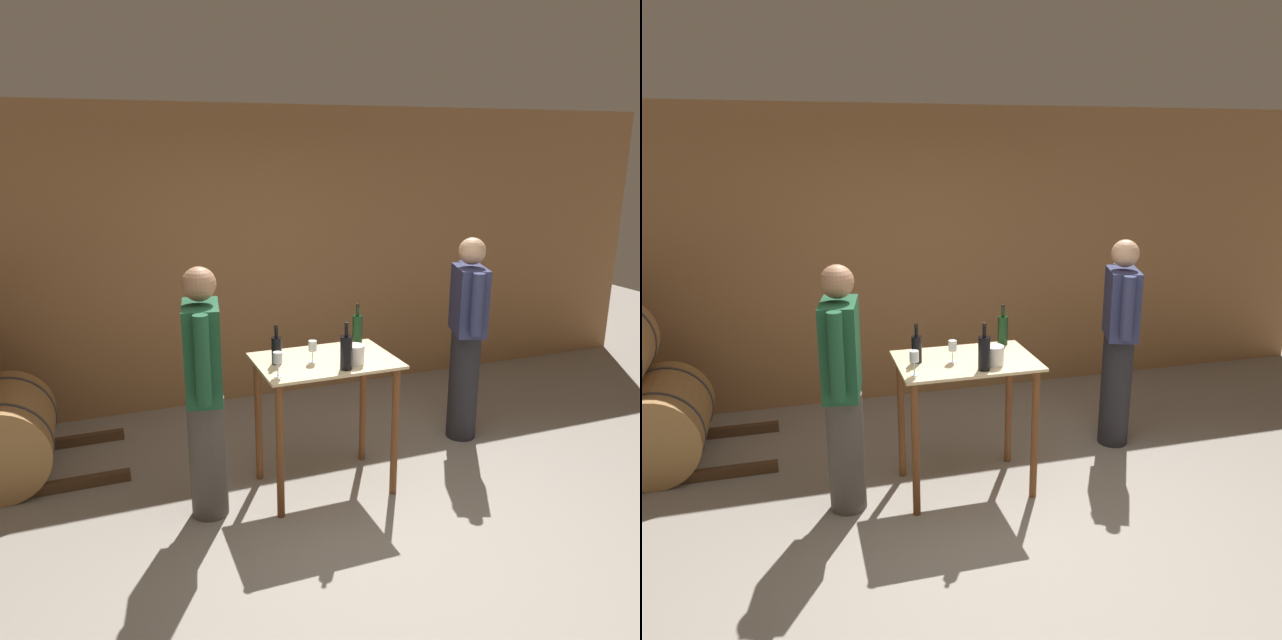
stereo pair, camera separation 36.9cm
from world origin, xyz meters
The scene contains 11 objects.
ground_plane centered at (0.00, 0.00, 0.00)m, with size 14.00×14.00×0.00m, color gray.
back_wall centered at (0.00, 2.70, 1.35)m, with size 8.40×0.05×2.70m.
tasting_table centered at (-0.11, 0.89, 0.74)m, with size 0.94×0.64×0.95m.
wine_bottle_far_left centered at (-0.44, 0.92, 1.05)m, with size 0.07×0.07×0.27m.
wine_bottle_left centered at (-0.06, 0.66, 1.07)m, with size 0.08×0.08×0.31m.
wine_bottle_center centered at (0.24, 1.15, 1.07)m, with size 0.07×0.07×0.30m.
wine_glass_near_left centered at (-0.51, 0.69, 1.07)m, with size 0.06×0.06×0.16m.
wine_glass_near_center centered at (-0.21, 0.87, 1.06)m, with size 0.06×0.06×0.15m.
ice_bucket centered at (0.04, 0.74, 1.02)m, with size 0.13×0.13×0.13m.
person_host centered at (1.23, 1.23, 0.88)m, with size 0.34×0.56×1.67m.
person_visitor_with_scarf centered at (-0.95, 0.84, 0.87)m, with size 0.29×0.58×1.66m.
Camera 2 is at (-1.20, -2.94, 2.35)m, focal length 35.00 mm.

